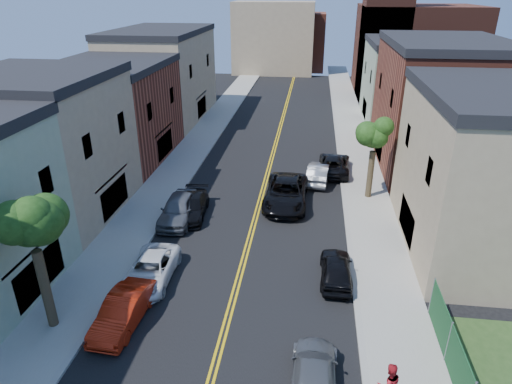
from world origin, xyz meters
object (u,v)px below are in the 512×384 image
(red_sedan, at_px, (123,311))
(grey_car_right, at_px, (314,375))
(dark_car_right_far, at_px, (334,164))
(silver_car_right, at_px, (318,173))
(black_suv_lane, at_px, (286,193))
(black_car_right, at_px, (336,269))
(pedestrian_right, at_px, (389,384))
(grey_car_left, at_px, (178,209))
(white_pickup, at_px, (151,270))
(black_car_left, at_px, (192,207))

(red_sedan, height_order, grey_car_right, red_sedan)
(red_sedan, height_order, dark_car_right_far, dark_car_right_far)
(dark_car_right_far, bearing_deg, silver_car_right, 61.95)
(black_suv_lane, bearing_deg, black_car_right, -68.99)
(black_car_right, bearing_deg, dark_car_right_far, -90.91)
(red_sedan, relative_size, dark_car_right_far, 0.80)
(pedestrian_right, bearing_deg, grey_car_left, -61.38)
(grey_car_left, bearing_deg, dark_car_right_far, 41.79)
(grey_car_right, distance_m, pedestrian_right, 2.79)
(white_pickup, relative_size, silver_car_right, 1.06)
(black_car_right, bearing_deg, red_sedan, 25.75)
(silver_car_right, xyz_separation_m, dark_car_right_far, (1.28, 2.11, 0.01))
(black_car_right, xyz_separation_m, black_suv_lane, (-3.27, 8.88, 0.19))
(silver_car_right, relative_size, black_suv_lane, 0.71)
(white_pickup, bearing_deg, dark_car_right_far, 57.84)
(grey_car_right, height_order, silver_car_right, silver_car_right)
(red_sedan, xyz_separation_m, grey_car_left, (-0.34, 10.21, 0.13))
(dark_car_right_far, bearing_deg, white_pickup, 62.16)
(black_car_left, relative_size, silver_car_right, 1.04)
(black_suv_lane, xyz_separation_m, pedestrian_right, (4.88, -16.67, 0.18))
(black_suv_lane, bearing_deg, black_car_left, -156.48)
(silver_car_right, bearing_deg, black_car_left, 45.54)
(black_car_left, xyz_separation_m, silver_car_right, (8.57, 7.06, 0.07))
(red_sedan, height_order, black_car_right, red_sedan)
(silver_car_right, bearing_deg, dark_car_right_far, -115.26)
(silver_car_right, distance_m, dark_car_right_far, 2.47)
(black_car_left, relative_size, grey_car_right, 1.06)
(black_car_left, xyz_separation_m, black_suv_lane, (6.25, 2.62, 0.20))
(red_sedan, relative_size, grey_car_right, 0.99)
(black_car_right, bearing_deg, silver_car_right, -85.59)
(black_car_right, bearing_deg, grey_car_left, -27.96)
(silver_car_right, xyz_separation_m, black_suv_lane, (-2.31, -4.44, 0.14))
(red_sedan, xyz_separation_m, white_pickup, (0.12, 3.39, -0.05))
(silver_car_right, relative_size, pedestrian_right, 2.48)
(white_pickup, bearing_deg, grey_car_right, -35.53)
(white_pickup, relative_size, grey_car_right, 1.09)
(white_pickup, bearing_deg, pedestrian_right, -30.66)
(silver_car_right, height_order, dark_car_right_far, dark_car_right_far)
(grey_car_left, bearing_deg, black_car_right, -29.70)
(red_sedan, bearing_deg, grey_car_left, 95.46)
(red_sedan, distance_m, white_pickup, 3.39)
(grey_car_left, distance_m, dark_car_right_far, 14.49)
(grey_car_left, xyz_separation_m, dark_car_right_far, (10.56, 9.92, -0.10))
(black_car_left, bearing_deg, black_suv_lane, 18.33)
(grey_car_left, bearing_deg, pedestrian_right, -49.74)
(black_car_right, bearing_deg, grey_car_right, 81.71)
(black_car_right, height_order, silver_car_right, silver_car_right)
(white_pickup, xyz_separation_m, black_suv_lane, (6.51, 10.20, 0.22))
(black_suv_lane, bearing_deg, white_pickup, -121.76)
(grey_car_right, distance_m, silver_car_right, 20.59)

